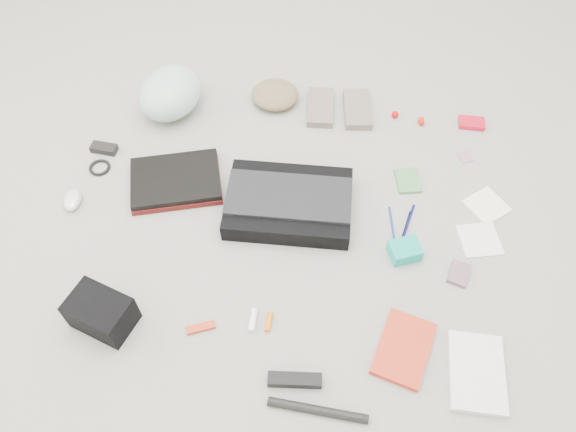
# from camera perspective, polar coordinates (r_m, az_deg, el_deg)

# --- Properties ---
(ground_plane) EXTENTS (4.00, 4.00, 0.00)m
(ground_plane) POSITION_cam_1_polar(r_m,az_deg,el_deg) (1.97, 0.00, -0.84)
(ground_plane) COLOR gray
(messenger_bag) EXTENTS (0.44, 0.31, 0.07)m
(messenger_bag) POSITION_cam_1_polar(r_m,az_deg,el_deg) (1.98, 0.08, 1.29)
(messenger_bag) COLOR black
(messenger_bag) RESTS_ON ground_plane
(bag_flap) EXTENTS (0.44, 0.20, 0.01)m
(bag_flap) POSITION_cam_1_polar(r_m,az_deg,el_deg) (1.94, 0.08, 2.04)
(bag_flap) COLOR black
(bag_flap) RESTS_ON messenger_bag
(laptop_sleeve) EXTENTS (0.38, 0.32, 0.02)m
(laptop_sleeve) POSITION_cam_1_polar(r_m,az_deg,el_deg) (2.11, -11.28, 3.36)
(laptop_sleeve) COLOR #561311
(laptop_sleeve) RESTS_ON ground_plane
(laptop) EXTENTS (0.37, 0.31, 0.02)m
(laptop) POSITION_cam_1_polar(r_m,az_deg,el_deg) (2.09, -11.38, 3.74)
(laptop) COLOR black
(laptop) RESTS_ON laptop_sleeve
(bike_helmet) EXTENTS (0.32, 0.35, 0.17)m
(bike_helmet) POSITION_cam_1_polar(r_m,az_deg,el_deg) (2.33, -11.85, 12.14)
(bike_helmet) COLOR silver
(bike_helmet) RESTS_ON ground_plane
(beanie) EXTENTS (0.21, 0.20, 0.07)m
(beanie) POSITION_cam_1_polar(r_m,az_deg,el_deg) (2.36, -1.33, 12.23)
(beanie) COLOR #776245
(beanie) RESTS_ON ground_plane
(mitten_left) EXTENTS (0.11, 0.21, 0.03)m
(mitten_left) POSITION_cam_1_polar(r_m,az_deg,el_deg) (2.33, 3.31, 10.96)
(mitten_left) COLOR #75655C
(mitten_left) RESTS_ON ground_plane
(mitten_right) EXTENTS (0.13, 0.22, 0.03)m
(mitten_right) POSITION_cam_1_polar(r_m,az_deg,el_deg) (2.34, 7.05, 10.72)
(mitten_right) COLOR slate
(mitten_right) RESTS_ON ground_plane
(power_brick) EXTENTS (0.10, 0.06, 0.03)m
(power_brick) POSITION_cam_1_polar(r_m,az_deg,el_deg) (2.29, -18.19, 6.55)
(power_brick) COLOR black
(power_brick) RESTS_ON ground_plane
(cable_coil) EXTENTS (0.10, 0.10, 0.01)m
(cable_coil) POSITION_cam_1_polar(r_m,az_deg,el_deg) (2.24, -18.59, 4.69)
(cable_coil) COLOR black
(cable_coil) RESTS_ON ground_plane
(mouse) EXTENTS (0.07, 0.11, 0.04)m
(mouse) POSITION_cam_1_polar(r_m,az_deg,el_deg) (2.15, -21.06, 1.53)
(mouse) COLOR silver
(mouse) RESTS_ON ground_plane
(camera_bag) EXTENTS (0.22, 0.18, 0.12)m
(camera_bag) POSITION_cam_1_polar(r_m,az_deg,el_deg) (1.82, -18.44, -9.30)
(camera_bag) COLOR black
(camera_bag) RESTS_ON ground_plane
(multitool) EXTENTS (0.09, 0.06, 0.01)m
(multitool) POSITION_cam_1_polar(r_m,az_deg,el_deg) (1.79, -8.86, -11.14)
(multitool) COLOR #B82F14
(multitool) RESTS_ON ground_plane
(toiletry_tube_white) EXTENTS (0.02, 0.07, 0.02)m
(toiletry_tube_white) POSITION_cam_1_polar(r_m,az_deg,el_deg) (1.78, -3.58, -10.50)
(toiletry_tube_white) COLOR white
(toiletry_tube_white) RESTS_ON ground_plane
(toiletry_tube_orange) EXTENTS (0.02, 0.06, 0.02)m
(toiletry_tube_orange) POSITION_cam_1_polar(r_m,az_deg,el_deg) (1.78, -1.96, -10.70)
(toiletry_tube_orange) COLOR orange
(toiletry_tube_orange) RESTS_ON ground_plane
(u_lock) EXTENTS (0.16, 0.05, 0.03)m
(u_lock) POSITION_cam_1_polar(r_m,az_deg,el_deg) (1.70, 0.69, -16.32)
(u_lock) COLOR black
(u_lock) RESTS_ON ground_plane
(bike_pump) EXTENTS (0.29, 0.05, 0.03)m
(bike_pump) POSITION_cam_1_polar(r_m,az_deg,el_deg) (1.68, 3.03, -19.10)
(bike_pump) COLOR black
(bike_pump) RESTS_ON ground_plane
(book_red) EXTENTS (0.21, 0.26, 0.02)m
(book_red) POSITION_cam_1_polar(r_m,az_deg,el_deg) (1.77, 11.66, -13.05)
(book_red) COLOR red
(book_red) RESTS_ON ground_plane
(book_white) EXTENTS (0.16, 0.24, 0.03)m
(book_white) POSITION_cam_1_polar(r_m,az_deg,el_deg) (1.80, 18.60, -14.84)
(book_white) COLOR silver
(book_white) RESTS_ON ground_plane
(notepad) EXTENTS (0.10, 0.13, 0.01)m
(notepad) POSITION_cam_1_polar(r_m,az_deg,el_deg) (2.12, 12.09, 3.52)
(notepad) COLOR #448147
(notepad) RESTS_ON ground_plane
(pen_blue) EXTENTS (0.02, 0.14, 0.01)m
(pen_blue) POSITION_cam_1_polar(r_m,az_deg,el_deg) (2.00, 10.50, -0.68)
(pen_blue) COLOR navy
(pen_blue) RESTS_ON ground_plane
(pen_black) EXTENTS (0.04, 0.14, 0.01)m
(pen_black) POSITION_cam_1_polar(r_m,az_deg,el_deg) (2.00, 11.89, -1.07)
(pen_black) COLOR black
(pen_black) RESTS_ON ground_plane
(pen_navy) EXTENTS (0.05, 0.15, 0.01)m
(pen_navy) POSITION_cam_1_polar(r_m,az_deg,el_deg) (2.01, 12.14, -0.55)
(pen_navy) COLOR #070759
(pen_navy) RESTS_ON ground_plane
(accordion_wallet) EXTENTS (0.12, 0.11, 0.05)m
(accordion_wallet) POSITION_cam_1_polar(r_m,az_deg,el_deg) (1.92, 11.77, -3.46)
(accordion_wallet) COLOR #0FA799
(accordion_wallet) RESTS_ON ground_plane
(card_deck) EXTENTS (0.08, 0.10, 0.02)m
(card_deck) POSITION_cam_1_polar(r_m,az_deg,el_deg) (1.94, 16.97, -5.62)
(card_deck) COLOR #775664
(card_deck) RESTS_ON ground_plane
(napkin_top) EXTENTS (0.18, 0.18, 0.01)m
(napkin_top) POSITION_cam_1_polar(r_m,az_deg,el_deg) (2.13, 19.54, 1.00)
(napkin_top) COLOR white
(napkin_top) RESTS_ON ground_plane
(napkin_bottom) EXTENTS (0.16, 0.16, 0.01)m
(napkin_bottom) POSITION_cam_1_polar(r_m,az_deg,el_deg) (2.04, 18.88, -2.32)
(napkin_bottom) COLOR white
(napkin_bottom) RESTS_ON ground_plane
(lollipop_a) EXTENTS (0.04, 0.04, 0.03)m
(lollipop_a) POSITION_cam_1_polar(r_m,az_deg,el_deg) (2.34, 10.83, 10.09)
(lollipop_a) COLOR #C80606
(lollipop_a) RESTS_ON ground_plane
(lollipop_b) EXTENTS (0.03, 0.03, 0.03)m
(lollipop_b) POSITION_cam_1_polar(r_m,az_deg,el_deg) (2.34, 13.35, 9.49)
(lollipop_b) COLOR red
(lollipop_b) RESTS_ON ground_plane
(lollipop_c) EXTENTS (0.03, 0.03, 0.02)m
(lollipop_c) POSITION_cam_1_polar(r_m,az_deg,el_deg) (2.33, 13.43, 9.20)
(lollipop_c) COLOR #C31701
(lollipop_c) RESTS_ON ground_plane
(altoids_tin) EXTENTS (0.10, 0.07, 0.02)m
(altoids_tin) POSITION_cam_1_polar(r_m,az_deg,el_deg) (2.39, 18.15, 8.96)
(altoids_tin) COLOR red
(altoids_tin) RESTS_ON ground_plane
(stamp_sheet) EXTENTS (0.06, 0.07, 0.00)m
(stamp_sheet) POSITION_cam_1_polar(r_m,az_deg,el_deg) (2.26, 17.53, 5.74)
(stamp_sheet) COLOR #A56F92
(stamp_sheet) RESTS_ON ground_plane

